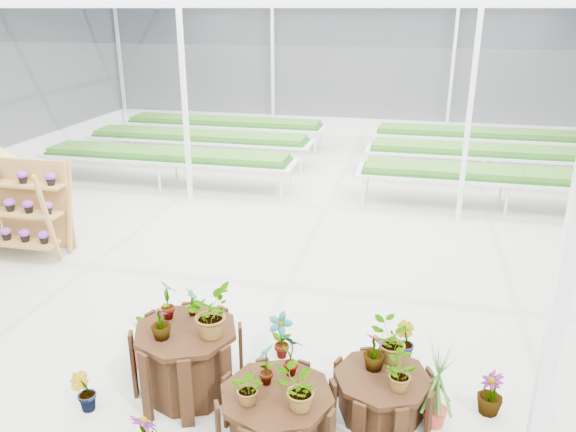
% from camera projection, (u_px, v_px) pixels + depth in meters
% --- Properties ---
extents(ground_plane, '(24.00, 24.00, 0.00)m').
position_uv_depth(ground_plane, '(273.00, 293.00, 8.80)').
color(ground_plane, gray).
rests_on(ground_plane, ground).
extents(greenhouse_shell, '(18.00, 24.00, 4.50)m').
position_uv_depth(greenhouse_shell, '(271.00, 153.00, 8.02)').
color(greenhouse_shell, white).
rests_on(greenhouse_shell, ground).
extents(steel_frame, '(18.00, 24.00, 4.50)m').
position_uv_depth(steel_frame, '(271.00, 153.00, 8.02)').
color(steel_frame, silver).
rests_on(steel_frame, ground).
extents(nursery_benches, '(16.00, 7.00, 0.84)m').
position_uv_depth(nursery_benches, '(338.00, 156.00, 15.23)').
color(nursery_benches, silver).
rests_on(nursery_benches, ground).
extents(plinth_tall, '(1.57, 1.57, 0.83)m').
position_uv_depth(plinth_tall, '(188.00, 360.00, 6.42)').
color(plinth_tall, black).
rests_on(plinth_tall, ground).
extents(plinth_mid, '(1.47, 1.47, 0.63)m').
position_uv_depth(plinth_mid, '(277.00, 418.00, 5.65)').
color(plinth_mid, black).
rests_on(plinth_mid, ground).
extents(plinth_low, '(1.44, 1.44, 0.49)m').
position_uv_depth(plinth_low, '(381.00, 395.00, 6.11)').
color(plinth_low, black).
rests_on(plinth_low, ground).
extents(shelf_rack, '(1.59, 0.85, 1.68)m').
position_uv_depth(shelf_rack, '(22.00, 210.00, 9.96)').
color(shelf_rack, '#A07035').
rests_on(shelf_rack, ground).
extents(bird_table, '(0.46, 0.46, 1.79)m').
position_uv_depth(bird_table, '(5.00, 190.00, 10.85)').
color(bird_table, '#A38F41').
rests_on(bird_table, ground).
extents(nursery_plants, '(4.70, 2.98, 1.39)m').
position_uv_depth(nursery_plants, '(275.00, 362.00, 6.13)').
color(nursery_plants, '#31621E').
rests_on(nursery_plants, ground).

